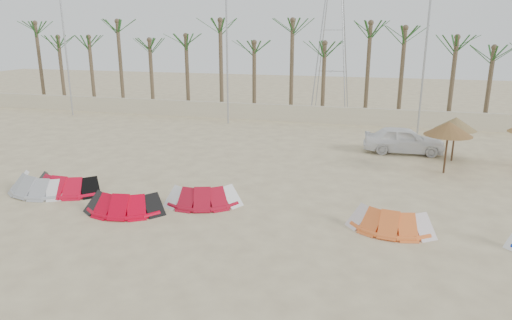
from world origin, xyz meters
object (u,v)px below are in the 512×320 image
(kite_red_mid, at_px, (127,201))
(parasol_left, at_px, (456,124))
(kite_red_left, at_px, (68,182))
(kite_orange, at_px, (390,218))
(parasol_mid, at_px, (449,129))
(car, at_px, (404,140))
(kite_grey, at_px, (41,182))
(kite_red_right, at_px, (206,194))

(kite_red_mid, distance_m, parasol_left, 17.65)
(kite_red_left, bearing_deg, kite_orange, -1.92)
(parasol_left, distance_m, parasol_mid, 2.63)
(kite_red_left, height_order, parasol_left, parasol_left)
(parasol_mid, relative_size, car, 0.58)
(kite_grey, relative_size, kite_red_left, 1.04)
(kite_red_left, xyz_separation_m, car, (14.78, 10.87, 0.36))
(kite_orange, height_order, car, car)
(kite_red_mid, height_order, car, car)
(parasol_mid, bearing_deg, kite_red_left, -156.41)
(kite_red_right, height_order, parasol_mid, parasol_mid)
(parasol_left, height_order, parasol_mid, parasol_mid)
(kite_orange, distance_m, parasol_left, 10.94)
(parasol_left, bearing_deg, kite_red_left, -150.54)
(kite_red_mid, bearing_deg, parasol_mid, 33.93)
(car, bearing_deg, kite_red_mid, 135.61)
(parasol_left, xyz_separation_m, car, (-2.55, 1.08, -1.31))
(kite_red_right, bearing_deg, kite_red_left, -178.61)
(kite_red_mid, height_order, kite_orange, same)
(kite_orange, distance_m, car, 11.38)
(kite_red_mid, distance_m, car, 16.48)
(parasol_mid, distance_m, car, 4.33)
(kite_grey, relative_size, kite_red_right, 1.05)
(kite_grey, xyz_separation_m, kite_red_right, (7.66, 0.53, -0.00))
(kite_red_left, distance_m, kite_orange, 13.89)
(kite_orange, bearing_deg, kite_red_right, 175.17)
(kite_red_mid, bearing_deg, parasol_left, 39.49)
(parasol_left, relative_size, car, 0.53)
(kite_red_left, distance_m, kite_red_mid, 4.01)
(kite_red_left, relative_size, car, 0.74)
(kite_red_right, relative_size, car, 0.73)
(kite_orange, height_order, parasol_mid, parasol_mid)
(kite_red_left, distance_m, parasol_left, 19.97)
(kite_grey, xyz_separation_m, parasol_mid, (17.79, 7.63, 1.88))
(kite_red_left, bearing_deg, car, 36.33)
(car, bearing_deg, kite_orange, 173.02)
(kite_grey, bearing_deg, kite_orange, -0.36)
(kite_grey, distance_m, kite_red_right, 7.68)
(kite_red_left, height_order, kite_red_mid, same)
(kite_red_right, distance_m, parasol_left, 14.58)
(kite_grey, relative_size, kite_orange, 1.12)
(kite_red_right, bearing_deg, parasol_left, 41.65)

